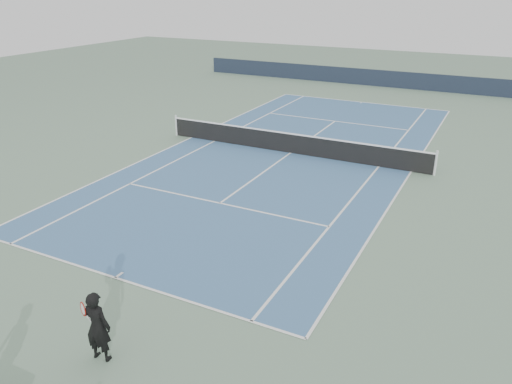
% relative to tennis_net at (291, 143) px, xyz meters
% --- Properties ---
extents(ground, '(80.00, 80.00, 0.00)m').
position_rel_tennis_net_xyz_m(ground, '(0.00, 0.00, -0.50)').
color(ground, slate).
extents(court_surface, '(10.97, 23.77, 0.01)m').
position_rel_tennis_net_xyz_m(court_surface, '(0.00, 0.00, -0.50)').
color(court_surface, '#3B628D').
rests_on(court_surface, ground).
extents(tennis_net, '(12.90, 0.10, 1.07)m').
position_rel_tennis_net_xyz_m(tennis_net, '(0.00, 0.00, 0.00)').
color(tennis_net, silver).
rests_on(tennis_net, ground).
extents(windscreen_far, '(30.00, 0.25, 1.20)m').
position_rel_tennis_net_xyz_m(windscreen_far, '(0.00, 17.88, 0.10)').
color(windscreen_far, black).
rests_on(windscreen_far, ground).
extents(tennis_player, '(0.78, 0.52, 1.63)m').
position_rel_tennis_net_xyz_m(tennis_player, '(1.85, -14.38, 0.31)').
color(tennis_player, black).
rests_on(tennis_player, ground).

